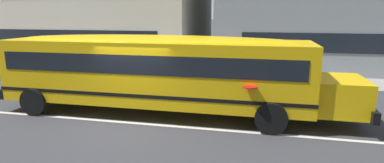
# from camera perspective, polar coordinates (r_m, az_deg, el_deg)

# --- Properties ---
(ground_plane) EXTENTS (400.00, 400.00, 0.00)m
(ground_plane) POSITION_cam_1_polar(r_m,az_deg,el_deg) (10.50, -10.63, -7.51)
(ground_plane) COLOR #38383D
(sidewalk_far) EXTENTS (120.00, 3.00, 0.01)m
(sidewalk_far) POSITION_cam_1_polar(r_m,az_deg,el_deg) (17.90, -0.53, 1.00)
(sidewalk_far) COLOR gray
(sidewalk_far) RESTS_ON ground_plane
(lane_centreline) EXTENTS (110.00, 0.16, 0.01)m
(lane_centreline) POSITION_cam_1_polar(r_m,az_deg,el_deg) (10.50, -10.63, -7.50)
(lane_centreline) COLOR silver
(lane_centreline) RESTS_ON ground_plane
(school_bus) EXTENTS (12.52, 2.96, 2.80)m
(school_bus) POSITION_cam_1_polar(r_m,az_deg,el_deg) (11.01, -5.80, 2.53)
(school_bus) COLOR yellow
(school_bus) RESTS_ON ground_plane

